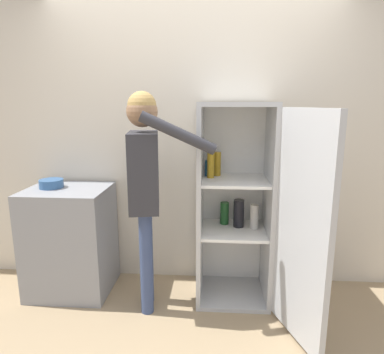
% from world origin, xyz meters
% --- Properties ---
extents(ground_plane, '(12.00, 12.00, 0.00)m').
position_xyz_m(ground_plane, '(0.00, 0.00, 0.00)').
color(ground_plane, tan).
extents(wall_back, '(7.00, 0.06, 2.55)m').
position_xyz_m(wall_back, '(0.00, 0.98, 1.27)').
color(wall_back, beige).
rests_on(wall_back, ground_plane).
extents(refrigerator, '(0.84, 1.12, 1.64)m').
position_xyz_m(refrigerator, '(0.46, 0.57, 0.82)').
color(refrigerator, '#B7BABC').
rests_on(refrigerator, ground_plane).
extents(person, '(0.69, 0.51, 1.72)m').
position_xyz_m(person, '(-0.33, 0.43, 1.12)').
color(person, '#384770').
rests_on(person, ground_plane).
extents(counter, '(0.68, 0.57, 0.93)m').
position_xyz_m(counter, '(-1.05, 0.64, 0.46)').
color(counter, gray).
rests_on(counter, ground_plane).
extents(bowl, '(0.20, 0.20, 0.07)m').
position_xyz_m(bowl, '(-1.19, 0.66, 0.96)').
color(bowl, '#335B8E').
rests_on(bowl, counter).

